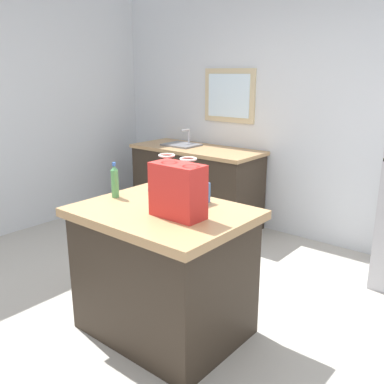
% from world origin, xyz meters
% --- Properties ---
extents(ground, '(6.57, 6.57, 0.00)m').
position_xyz_m(ground, '(0.00, 0.00, 0.00)').
color(ground, '#ADA89E').
extents(back_wall, '(5.47, 0.13, 2.68)m').
position_xyz_m(back_wall, '(-0.02, 2.25, 1.34)').
color(back_wall, silver).
rests_on(back_wall, ground).
extents(kitchen_island, '(1.12, 0.85, 0.89)m').
position_xyz_m(kitchen_island, '(-0.09, -0.01, 0.45)').
color(kitchen_island, '#33281E').
rests_on(kitchen_island, ground).
extents(sink_counter, '(1.56, 0.65, 1.09)m').
position_xyz_m(sink_counter, '(-1.33, 1.87, 0.46)').
color(sink_counter, '#33281E').
rests_on(sink_counter, ground).
extents(shopping_bag, '(0.34, 0.18, 0.38)m').
position_xyz_m(shopping_bag, '(0.09, -0.06, 1.06)').
color(shopping_bag, red).
rests_on(shopping_bag, kitchen_island).
extents(small_box, '(0.11, 0.13, 0.14)m').
position_xyz_m(small_box, '(-0.00, 0.25, 0.96)').
color(small_box, '#4775B7').
rests_on(small_box, kitchen_island).
extents(bottle, '(0.05, 0.05, 0.25)m').
position_xyz_m(bottle, '(-0.53, -0.02, 1.00)').
color(bottle, '#4C9956').
rests_on(bottle, kitchen_island).
extents(ear_defenders, '(0.20, 0.17, 0.06)m').
position_xyz_m(ear_defenders, '(-0.32, 0.20, 0.91)').
color(ear_defenders, black).
rests_on(ear_defenders, kitchen_island).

